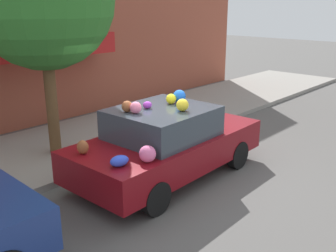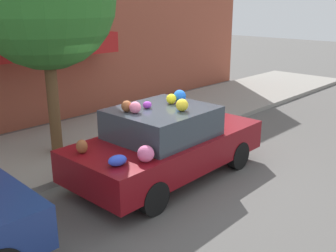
{
  "view_description": "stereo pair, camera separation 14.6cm",
  "coord_description": "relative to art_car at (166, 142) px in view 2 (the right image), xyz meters",
  "views": [
    {
      "loc": [
        -5.19,
        -4.81,
        3.23
      ],
      "look_at": [
        0.0,
        -0.07,
        1.02
      ],
      "focal_mm": 42.0,
      "sensor_mm": 36.0,
      "label": 1
    },
    {
      "loc": [
        -5.09,
        -4.92,
        3.23
      ],
      "look_at": [
        0.0,
        -0.07,
        1.02
      ],
      "focal_mm": 42.0,
      "sensor_mm": 36.0,
      "label": 2
    }
  ],
  "objects": [
    {
      "name": "ground_plane",
      "position": [
        0.05,
        0.07,
        -0.72
      ],
      "size": [
        60.0,
        60.0,
        0.0
      ],
      "primitive_type": "plane",
      "color": "#565451"
    },
    {
      "name": "sidewalk_curb",
      "position": [
        0.05,
        2.77,
        -0.65
      ],
      "size": [
        24.0,
        3.2,
        0.13
      ],
      "color": "gray",
      "rests_on": "ground"
    },
    {
      "name": "building_facade",
      "position": [
        0.04,
        4.99,
        2.34
      ],
      "size": [
        18.0,
        1.2,
        6.22
      ],
      "color": "#9E4C38",
      "rests_on": "ground"
    },
    {
      "name": "art_car",
      "position": [
        0.0,
        0.0,
        0.0
      ],
      "size": [
        3.99,
        1.86,
        1.64
      ],
      "rotation": [
        0.0,
        0.0,
        0.02
      ],
      "color": "maroon",
      "rests_on": "ground"
    }
  ]
}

